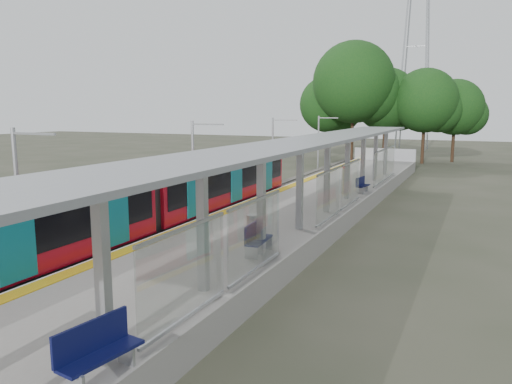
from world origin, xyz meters
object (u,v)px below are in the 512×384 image
(train, at_px, (134,204))
(bench_mid, at_px, (256,237))
(bench_far, at_px, (362,184))
(litter_bin, at_px, (253,228))
(bench_near, at_px, (97,349))
(info_pillar_far, at_px, (345,181))

(train, relative_size, bench_mid, 16.44)
(train, bearing_deg, bench_far, 62.97)
(train, bearing_deg, litter_bin, 1.89)
(bench_near, distance_m, litter_bin, 10.44)
(bench_far, height_order, info_pillar_far, info_pillar_far)
(info_pillar_far, bearing_deg, bench_mid, -103.70)
(bench_near, relative_size, info_pillar_far, 0.97)
(bench_mid, xyz_separation_m, bench_far, (0.44, 14.65, -0.09))
(train, xyz_separation_m, bench_mid, (6.36, -1.33, -0.46))
(bench_near, height_order, litter_bin, bench_near)
(bench_near, height_order, bench_far, bench_near)
(bench_mid, height_order, bench_far, bench_mid)
(bench_mid, distance_m, bench_far, 14.66)
(train, relative_size, info_pillar_far, 15.34)
(bench_near, height_order, info_pillar_far, info_pillar_far)
(train, distance_m, bench_mid, 6.51)
(bench_far, height_order, litter_bin, litter_bin)
(bench_far, xyz_separation_m, info_pillar_far, (-0.77, -1.05, 0.28))
(bench_near, bearing_deg, bench_far, 99.66)
(bench_mid, bearing_deg, bench_near, -89.96)
(train, relative_size, bench_near, 15.79)
(litter_bin, bearing_deg, bench_mid, -61.09)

